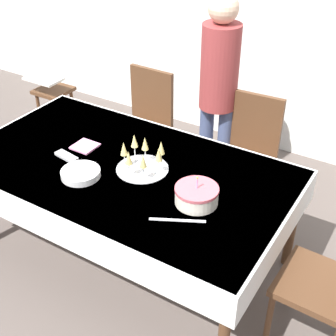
{
  "coord_description": "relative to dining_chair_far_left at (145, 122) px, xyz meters",
  "views": [
    {
      "loc": [
        1.5,
        -1.91,
        2.35
      ],
      "look_at": [
        0.34,
        -0.02,
        0.87
      ],
      "focal_mm": 50.0,
      "sensor_mm": 36.0,
      "label": 1
    }
  ],
  "objects": [
    {
      "name": "napkin_pile",
      "position": [
        0.11,
        -0.85,
        0.24
      ],
      "size": [
        0.15,
        0.15,
        0.01
      ],
      "color": "pink",
      "rests_on": "dining_table"
    },
    {
      "name": "ground_plane",
      "position": [
        0.46,
        -0.91,
        -0.52
      ],
      "size": [
        12.0,
        12.0,
        0.0
      ],
      "primitive_type": "plane",
      "color": "#564C47"
    },
    {
      "name": "cake_knife",
      "position": [
        1.01,
        -1.18,
        0.24
      ],
      "size": [
        0.27,
        0.15,
        0.0
      ],
      "color": "silver",
      "rests_on": "dining_table"
    },
    {
      "name": "high_chair",
      "position": [
        -1.04,
        0.0,
        -0.04
      ],
      "size": [
        0.33,
        0.35,
        0.71
      ],
      "color": "#51331E",
      "rests_on": "ground_plane"
    },
    {
      "name": "champagne_tray",
      "position": [
        0.58,
        -0.87,
        0.32
      ],
      "size": [
        0.32,
        0.32,
        0.18
      ],
      "color": "silver",
      "rests_on": "dining_table"
    },
    {
      "name": "plate_stack_main",
      "position": [
        0.31,
        -1.13,
        0.25
      ],
      "size": [
        0.24,
        0.24,
        0.04
      ],
      "color": "white",
      "rests_on": "dining_table"
    },
    {
      "name": "birthday_cake",
      "position": [
        1.02,
        -0.99,
        0.28
      ],
      "size": [
        0.24,
        0.24,
        0.17
      ],
      "color": "silver",
      "rests_on": "dining_table"
    },
    {
      "name": "dining_chair_far_right",
      "position": [
        0.92,
        -0.0,
        0.0
      ],
      "size": [
        0.44,
        0.44,
        0.95
      ],
      "color": "#51331E",
      "rests_on": "ground_plane"
    },
    {
      "name": "person_standing",
      "position": [
        0.61,
        0.09,
        0.45
      ],
      "size": [
        0.28,
        0.28,
        1.62
      ],
      "color": "#3F4C72",
      "rests_on": "ground_plane"
    },
    {
      "name": "fork_pile",
      "position": [
        0.09,
        -1.02,
        0.24
      ],
      "size": [
        0.18,
        0.09,
        0.02
      ],
      "color": "silver",
      "rests_on": "dining_table"
    },
    {
      "name": "dining_table",
      "position": [
        0.46,
        -0.91,
        0.13
      ],
      "size": [
        2.09,
        1.17,
        0.75
      ],
      "color": "white",
      "rests_on": "ground_plane"
    },
    {
      "name": "dining_chair_far_left",
      "position": [
        0.0,
        0.0,
        0.0
      ],
      "size": [
        0.43,
        0.43,
        0.95
      ],
      "color": "#51331E",
      "rests_on": "ground_plane"
    }
  ]
}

